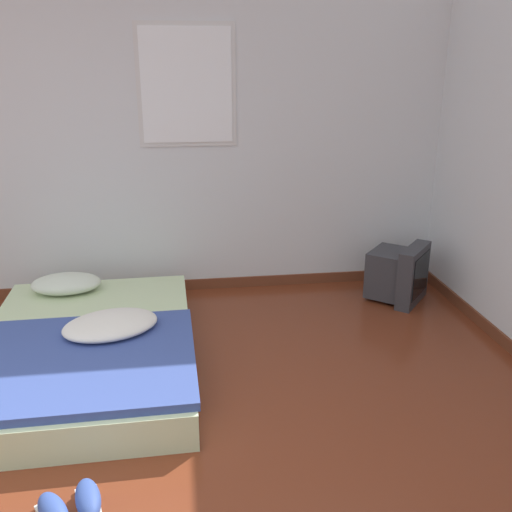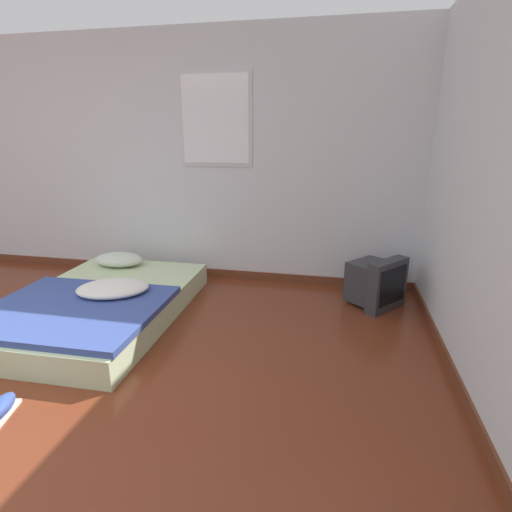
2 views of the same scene
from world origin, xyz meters
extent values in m
cube|color=silver|center=(0.00, 2.99, 1.30)|extent=(8.32, 0.06, 2.60)
cube|color=brown|center=(0.00, 2.95, 0.04)|extent=(8.32, 0.02, 0.09)
cube|color=silver|center=(0.84, 2.95, 1.71)|extent=(0.77, 0.01, 0.94)
cube|color=white|center=(0.84, 2.95, 1.71)|extent=(0.70, 0.01, 0.87)
cube|color=beige|center=(0.10, 1.73, 0.11)|extent=(1.37, 2.01, 0.21)
ellipsoid|color=silver|center=(-0.14, 2.51, 0.28)|extent=(0.53, 0.35, 0.14)
cube|color=#384C93|center=(0.11, 1.36, 0.24)|extent=(1.38, 1.18, 0.05)
ellipsoid|color=silver|center=(0.27, 1.69, 0.30)|extent=(0.71, 0.60, 0.11)
cube|color=#333338|center=(2.45, 2.55, 0.22)|extent=(0.46, 0.47, 0.38)
cube|color=#333338|center=(2.61, 2.42, 0.24)|extent=(0.39, 0.43, 0.48)
cube|color=black|center=(2.66, 2.38, 0.25)|extent=(0.25, 0.29, 0.34)
ellipsoid|color=#334C99|center=(0.14, 0.36, 0.06)|extent=(0.22, 0.28, 0.09)
cube|color=silver|center=(0.28, 0.42, 0.01)|extent=(0.16, 0.28, 0.02)
ellipsoid|color=#334C99|center=(0.28, 0.42, 0.06)|extent=(0.17, 0.28, 0.09)
camera|label=1|loc=(0.74, -1.70, 1.91)|focal=40.00mm
camera|label=2|loc=(2.13, -1.18, 1.58)|focal=28.00mm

